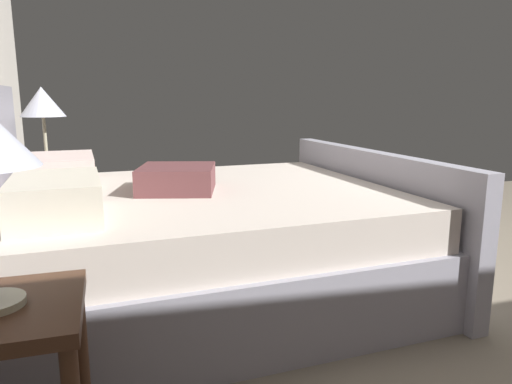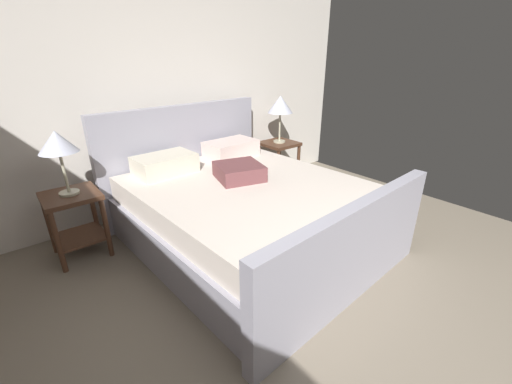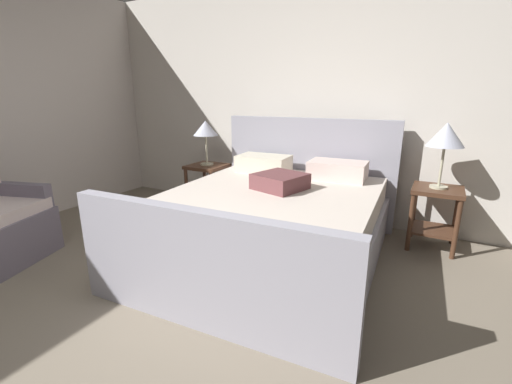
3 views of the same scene
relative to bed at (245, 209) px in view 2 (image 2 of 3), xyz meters
name	(u,v)px [view 2 (image 2 of 3)]	position (x,y,z in m)	size (l,w,h in m)	color
wall_back	(152,89)	(-0.23, 1.30, 1.01)	(5.56, 0.12, 2.71)	silver
bed	(245,209)	(0.00, 0.00, 0.00)	(2.05, 2.38, 1.20)	#A09EAC
nightstand_right	(279,156)	(1.29, 0.90, 0.05)	(0.44, 0.44, 0.60)	#4D2F1F
table_lamp_right	(280,105)	(1.29, 0.90, 0.74)	(0.32, 0.32, 0.61)	#B7B293
nightstand_left	(75,214)	(-1.29, 0.77, 0.05)	(0.44, 0.44, 0.60)	#4D2F1F
table_lamp_left	(57,144)	(-1.29, 0.77, 0.69)	(0.30, 0.30, 0.54)	#B7B293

